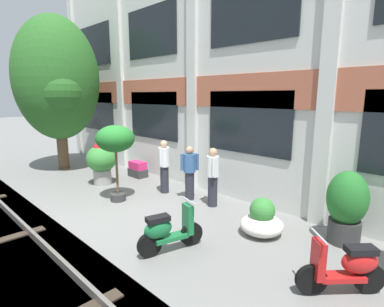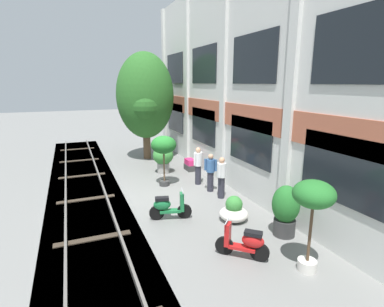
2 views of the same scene
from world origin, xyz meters
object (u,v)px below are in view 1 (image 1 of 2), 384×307
(scooter_near_curb, at_px, (168,231))
(broadleaf_tree, at_px, (57,81))
(potted_plant_wide_bowl, at_px, (262,220))
(scooter_second_parked, at_px, (346,267))
(resident_by_doorway, at_px, (213,175))
(resident_near_plants, at_px, (164,165))
(potted_plant_glazed_jar, at_px, (347,205))
(potted_plant_ribbed_drum, at_px, (102,160))
(potted_plant_square_trough, at_px, (138,169))
(resident_watching_tracks, at_px, (190,171))
(potted_plant_terracotta_small, at_px, (115,142))

(scooter_near_curb, bearing_deg, broadleaf_tree, 95.52)
(potted_plant_wide_bowl, distance_m, scooter_second_parked, 2.15)
(resident_by_doorway, distance_m, resident_near_plants, 1.83)
(broadleaf_tree, bearing_deg, potted_plant_glazed_jar, 7.90)
(scooter_near_curb, bearing_deg, resident_by_doorway, 37.17)
(potted_plant_wide_bowl, xyz_separation_m, resident_by_doorway, (-1.88, 0.53, 0.55))
(potted_plant_ribbed_drum, distance_m, potted_plant_square_trough, 1.50)
(resident_by_doorway, distance_m, resident_watching_tracks, 0.82)
(broadleaf_tree, bearing_deg, scooter_second_parked, -1.35)
(potted_plant_terracotta_small, height_order, potted_plant_square_trough, potted_plant_terracotta_small)
(resident_near_plants, bearing_deg, potted_plant_wide_bowl, 149.78)
(broadleaf_tree, height_order, potted_plant_wide_bowl, broadleaf_tree)
(potted_plant_terracotta_small, xyz_separation_m, scooter_second_parked, (6.06, 0.23, -1.28))
(resident_near_plants, bearing_deg, scooter_second_parked, 143.39)
(resident_by_doorway, relative_size, resident_near_plants, 0.98)
(potted_plant_square_trough, bearing_deg, resident_near_plants, -12.74)
(resident_watching_tracks, bearing_deg, resident_by_doorway, 43.84)
(resident_by_doorway, bearing_deg, potted_plant_wide_bowl, 117.95)
(potted_plant_glazed_jar, height_order, scooter_near_curb, potted_plant_glazed_jar)
(potted_plant_ribbed_drum, bearing_deg, scooter_near_curb, -15.17)
(broadleaf_tree, distance_m, potted_plant_wide_bowl, 9.64)
(scooter_near_curb, bearing_deg, potted_plant_ribbed_drum, 89.67)
(potted_plant_terracotta_small, xyz_separation_m, resident_by_doorway, (2.20, 1.60, -0.85))
(potted_plant_glazed_jar, height_order, potted_plant_ribbed_drum, potted_plant_glazed_jar)
(broadleaf_tree, height_order, resident_watching_tracks, broadleaf_tree)
(potted_plant_glazed_jar, distance_m, scooter_near_curb, 3.62)
(scooter_second_parked, xyz_separation_m, resident_by_doorway, (-3.86, 1.37, 0.43))
(potted_plant_terracotta_small, bearing_deg, potted_plant_glazed_jar, 19.55)
(potted_plant_wide_bowl, height_order, scooter_second_parked, scooter_second_parked)
(scooter_second_parked, bearing_deg, scooter_near_curb, -26.43)
(potted_plant_terracotta_small, distance_m, scooter_second_parked, 6.20)
(potted_plant_wide_bowl, distance_m, scooter_near_curb, 2.11)
(scooter_near_curb, height_order, resident_by_doorway, resident_by_doorway)
(potted_plant_square_trough, xyz_separation_m, resident_near_plants, (2.12, -0.48, 0.61))
(scooter_second_parked, height_order, resident_near_plants, resident_near_plants)
(resident_by_doorway, bearing_deg, scooter_near_curb, 66.12)
(broadleaf_tree, xyz_separation_m, potted_plant_glazed_jar, (10.46, 1.45, -2.71))
(resident_watching_tracks, relative_size, resident_near_plants, 0.95)
(potted_plant_square_trough, bearing_deg, scooter_second_parked, -12.08)
(potted_plant_square_trough, bearing_deg, potted_plant_wide_bowl, -8.13)
(potted_plant_terracotta_small, distance_m, resident_watching_tracks, 2.24)
(scooter_second_parked, distance_m, resident_watching_tracks, 4.87)
(potted_plant_ribbed_drum, height_order, potted_plant_wide_bowl, potted_plant_ribbed_drum)
(potted_plant_square_trough, relative_size, resident_watching_tracks, 0.46)
(potted_plant_terracotta_small, distance_m, scooter_near_curb, 3.56)
(potted_plant_glazed_jar, height_order, potted_plant_wide_bowl, potted_plant_glazed_jar)
(potted_plant_glazed_jar, bearing_deg, scooter_second_parked, -71.18)
(broadleaf_tree, relative_size, potted_plant_ribbed_drum, 4.12)
(resident_watching_tracks, bearing_deg, potted_plant_glazed_jar, 44.93)
(resident_watching_tracks, bearing_deg, resident_near_plants, -134.14)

